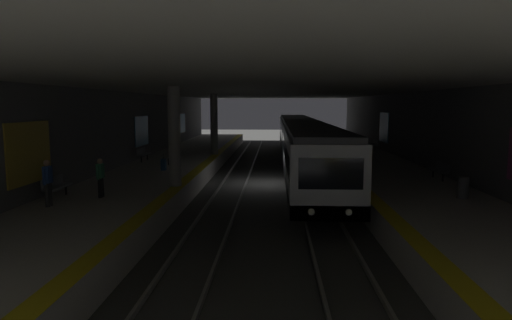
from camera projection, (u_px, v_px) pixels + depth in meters
name	position (u px, v px, depth m)	size (l,w,h in m)	color
ground_plane	(271.00, 184.00, 27.20)	(120.00, 120.00, 0.00)	#42423F
track_left	(307.00, 183.00, 27.10)	(60.00, 1.53, 0.16)	gray
track_right	(235.00, 182.00, 27.29)	(60.00, 1.53, 0.16)	gray
platform_left	(379.00, 176.00, 26.85)	(60.00, 5.30, 1.06)	beige
platform_right	(164.00, 175.00, 27.42)	(60.00, 5.30, 1.06)	beige
wall_left	(430.00, 138.00, 26.45)	(60.00, 0.56, 5.60)	slate
wall_right	(116.00, 137.00, 27.29)	(60.00, 0.56, 5.60)	slate
ceiling_slab	(271.00, 88.00, 26.49)	(60.00, 19.40, 0.40)	beige
pillar_near	(174.00, 137.00, 20.44)	(0.56, 0.56, 4.55)	gray
pillar_far	(214.00, 124.00, 33.59)	(0.56, 0.56, 4.55)	gray
metro_train	(301.00, 141.00, 34.02)	(37.42, 2.83, 3.49)	silver
bench_left_mid	(440.00, 169.00, 22.40)	(1.70, 0.47, 0.86)	#262628
bench_left_far	(374.00, 144.00, 37.27)	(1.70, 0.47, 0.86)	#262628
bench_right_near	(56.00, 185.00, 17.92)	(1.70, 0.47, 0.86)	#262628
bench_right_mid	(143.00, 153.00, 29.72)	(1.70, 0.47, 0.86)	#262628
person_waiting_near	(173.00, 148.00, 30.23)	(0.60, 0.22, 1.56)	black
person_walking_mid	(173.00, 140.00, 36.43)	(0.60, 0.23, 1.69)	#2C2C2C
person_standing_far	(100.00, 176.00, 18.03)	(0.60, 0.22, 1.58)	black
person_boarding	(48.00, 181.00, 16.40)	(0.60, 0.24, 1.74)	#2E2E2E
suitcase_rolling	(163.00, 165.00, 25.58)	(0.38, 0.24, 0.95)	navy
backpack_on_floor	(170.00, 162.00, 27.92)	(0.30, 0.20, 0.40)	black
trash_bin	(463.00, 188.00, 17.88)	(0.44, 0.44, 0.85)	#595B5E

